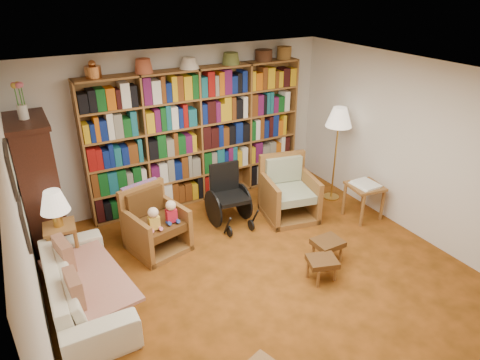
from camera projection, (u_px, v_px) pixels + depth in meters
floor at (261, 275)px, 5.46m from camera, size 5.00×5.00×0.00m
ceiling at (267, 79)px, 4.38m from camera, size 5.00×5.00×0.00m
wall_back at (183, 127)px, 6.90m from camera, size 5.00×0.00×5.00m
wall_front at (453, 330)px, 2.94m from camera, size 5.00×0.00×5.00m
wall_left at (27, 247)px, 3.84m from camera, size 0.00×5.00×5.00m
wall_right at (416, 150)px, 6.00m from camera, size 0.00×5.00×5.00m
bookshelf at (199, 133)px, 6.89m from camera, size 3.60×0.30×2.42m
curio_cabinet at (39, 185)px, 5.66m from camera, size 0.50×0.95×2.40m
framed_pictures at (18, 196)px, 3.93m from camera, size 0.03×0.52×0.97m
sofa at (84, 284)px, 4.87m from camera, size 1.94×0.76×0.57m
sofa_throw at (89, 282)px, 4.88m from camera, size 0.95×1.49×0.04m
cushion_left at (65, 259)px, 5.02m from camera, size 0.19×0.41×0.39m
cushion_right at (75, 294)px, 4.46m from camera, size 0.15×0.39×0.38m
side_table_lamp at (62, 238)px, 5.42m from camera, size 0.41×0.41×0.64m
table_lamp at (54, 202)px, 5.20m from camera, size 0.36×0.36×0.48m
armchair_leather at (155, 223)px, 5.91m from camera, size 0.88×0.90×0.89m
armchair_sage at (286, 193)px, 6.73m from camera, size 0.92×0.93×0.95m
wheelchair at (229, 197)px, 6.47m from camera, size 0.54×0.75×0.94m
floor_lamp at (339, 121)px, 6.78m from camera, size 0.42×0.42×1.60m
side_table_papers at (365, 191)px, 6.58m from camera, size 0.55×0.55×0.59m
footstool_a at (322, 263)px, 5.29m from camera, size 0.43×0.40×0.30m
footstool_b at (328, 244)px, 5.63m from camera, size 0.38×0.33×0.32m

